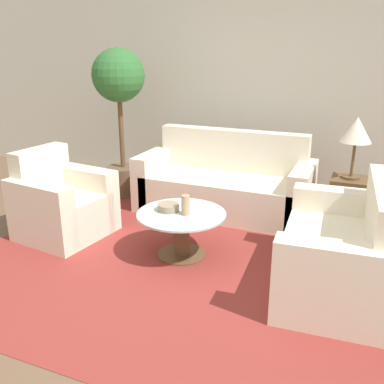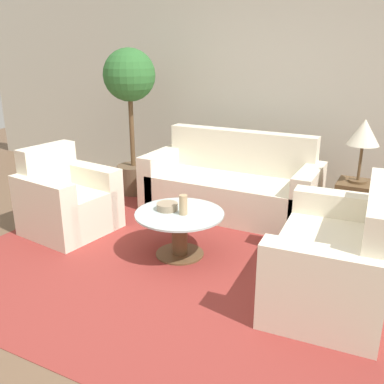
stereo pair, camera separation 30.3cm
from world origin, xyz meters
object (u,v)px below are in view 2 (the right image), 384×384
at_px(sofa_main, 232,187).
at_px(vase, 183,205).
at_px(coffee_table, 180,228).
at_px(table_lamp, 364,134).
at_px(bowl, 167,207).
at_px(loveseat, 339,260).
at_px(potted_plant, 130,98).
at_px(armchair, 66,203).

bearing_deg(sofa_main, vase, -87.74).
distance_m(coffee_table, vase, 0.25).
relative_size(table_lamp, vase, 3.48).
relative_size(vase, bowl, 0.92).
xyz_separation_m(coffee_table, vase, (0.05, -0.02, 0.24)).
bearing_deg(vase, loveseat, -0.29).
bearing_deg(coffee_table, sofa_main, 90.06).
xyz_separation_m(potted_plant, bowl, (1.30, -1.32, -0.79)).
relative_size(sofa_main, vase, 10.96).
bearing_deg(bowl, coffee_table, -4.72).
xyz_separation_m(sofa_main, armchair, (-1.34, -1.31, 0.00)).
relative_size(table_lamp, bowl, 3.20).
distance_m(armchair, potted_plant, 1.66).
bearing_deg(potted_plant, bowl, -45.51).
height_order(table_lamp, potted_plant, potted_plant).
bearing_deg(armchair, coffee_table, -81.36).
distance_m(table_lamp, potted_plant, 2.81).
height_order(sofa_main, table_lamp, table_lamp).
relative_size(loveseat, bowl, 7.28).
xyz_separation_m(coffee_table, table_lamp, (1.37, 1.23, 0.78)).
bearing_deg(coffee_table, table_lamp, 41.85).
xyz_separation_m(vase, bowl, (-0.18, 0.03, -0.06)).
relative_size(loveseat, vase, 7.92).
relative_size(coffee_table, bowl, 4.13).
bearing_deg(table_lamp, vase, -136.68).
bearing_deg(loveseat, armchair, -93.54).
xyz_separation_m(armchair, loveseat, (2.77, 0.01, -0.00)).
relative_size(loveseat, table_lamp, 2.28).
bearing_deg(vase, coffee_table, 160.20).
height_order(coffee_table, vase, vase).
bearing_deg(sofa_main, coffee_table, -89.94).
bearing_deg(armchair, vase, -82.14).
height_order(vase, bowl, vase).
height_order(coffee_table, table_lamp, table_lamp).
height_order(table_lamp, vase, table_lamp).
relative_size(sofa_main, armchair, 2.18).
bearing_deg(table_lamp, potted_plant, 177.86).
bearing_deg(loveseat, coffee_table, -94.69).
relative_size(sofa_main, loveseat, 1.38).
xyz_separation_m(sofa_main, table_lamp, (1.37, -0.05, 0.76)).
bearing_deg(coffee_table, bowl, 175.28).
height_order(table_lamp, bowl, table_lamp).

